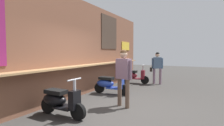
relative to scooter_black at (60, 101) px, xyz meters
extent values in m
plane|color=#383533|center=(1.29, -1.08, -0.39)|extent=(33.67, 33.67, 0.00)
cube|color=brown|center=(1.29, 0.94, 1.35)|extent=(12.03, 0.25, 3.48)
cube|color=#A87F51|center=(1.29, 0.64, 0.72)|extent=(10.82, 0.36, 0.05)
cube|color=#423328|center=(4.08, 0.80, 2.12)|extent=(1.45, 0.02, 1.53)
cube|color=gold|center=(6.01, 0.80, 1.55)|extent=(1.04, 0.03, 0.46)
ellipsoid|color=black|center=(0.00, 0.17, 0.01)|extent=(0.39, 0.71, 0.30)
cube|color=black|center=(0.00, 0.12, 0.21)|extent=(0.31, 0.55, 0.10)
cube|color=black|center=(0.00, -0.18, -0.14)|extent=(0.39, 0.51, 0.04)
cube|color=black|center=(-0.01, -0.48, 0.08)|extent=(0.28, 0.16, 0.44)
cylinder|color=#B7B7BC|center=(-0.01, -0.48, 0.21)|extent=(0.07, 0.07, 0.70)
cylinder|color=#B7B7BC|center=(-0.01, -0.48, 0.56)|extent=(0.46, 0.04, 0.04)
cylinder|color=black|center=(-0.01, -0.58, -0.19)|extent=(0.11, 0.40, 0.40)
cylinder|color=black|center=(0.01, 0.42, -0.19)|extent=(0.11, 0.40, 0.40)
ellipsoid|color=#233D9E|center=(2.56, 0.17, 0.01)|extent=(0.42, 0.72, 0.30)
cube|color=black|center=(2.57, 0.12, 0.21)|extent=(0.33, 0.57, 0.10)
cube|color=#233D9E|center=(2.59, -0.18, -0.14)|extent=(0.41, 0.52, 0.04)
cube|color=#233D9E|center=(2.61, -0.48, 0.08)|extent=(0.29, 0.18, 0.44)
cylinder|color=#B7B7BC|center=(2.61, -0.48, 0.21)|extent=(0.07, 0.07, 0.70)
cylinder|color=#B7B7BC|center=(2.61, -0.48, 0.56)|extent=(0.46, 0.06, 0.04)
cylinder|color=black|center=(2.61, -0.58, -0.19)|extent=(0.12, 0.41, 0.40)
cylinder|color=black|center=(2.55, 0.42, -0.19)|extent=(0.12, 0.41, 0.40)
ellipsoid|color=maroon|center=(5.20, 0.17, 0.01)|extent=(0.42, 0.72, 0.30)
cube|color=black|center=(5.21, 0.12, 0.21)|extent=(0.34, 0.57, 0.10)
cube|color=maroon|center=(5.23, -0.18, -0.14)|extent=(0.41, 0.52, 0.04)
cube|color=maroon|center=(5.25, -0.48, 0.08)|extent=(0.29, 0.18, 0.44)
cylinder|color=#B7B7BC|center=(5.25, -0.48, 0.21)|extent=(0.07, 0.07, 0.70)
cylinder|color=#B7B7BC|center=(5.25, -0.48, 0.56)|extent=(0.46, 0.07, 0.04)
cylinder|color=black|center=(5.25, -0.58, -0.19)|extent=(0.13, 0.41, 0.40)
cylinder|color=black|center=(5.19, 0.42, -0.19)|extent=(0.13, 0.41, 0.40)
cylinder|color=gray|center=(5.52, -1.28, 0.00)|extent=(0.12, 0.12, 0.79)
cylinder|color=gray|center=(5.52, -0.97, 0.00)|extent=(0.12, 0.12, 0.79)
cube|color=slate|center=(5.52, -1.13, 0.68)|extent=(0.32, 0.44, 0.56)
sphere|color=beige|center=(5.52, -1.13, 1.07)|extent=(0.21, 0.21, 0.21)
sphere|color=black|center=(5.52, -1.13, 1.11)|extent=(0.20, 0.20, 0.20)
cylinder|color=slate|center=(5.60, -1.35, 0.65)|extent=(0.08, 0.08, 0.52)
cylinder|color=slate|center=(5.45, -0.90, 0.65)|extent=(0.08, 0.08, 0.52)
cube|color=black|center=(5.41, -0.84, 0.34)|extent=(0.28, 0.18, 0.20)
cylinder|color=brown|center=(1.45, -0.96, 0.02)|extent=(0.12, 0.12, 0.82)
cylinder|color=brown|center=(1.35, -1.25, 0.02)|extent=(0.12, 0.12, 0.82)
cube|color=gray|center=(1.40, -1.11, 0.72)|extent=(0.28, 0.44, 0.58)
sphere|color=tan|center=(1.40, -1.11, 1.14)|extent=(0.22, 0.22, 0.22)
sphere|color=#472D19|center=(1.40, -1.11, 1.18)|extent=(0.20, 0.20, 0.20)
cylinder|color=gray|center=(1.45, -0.87, 0.70)|extent=(0.08, 0.08, 0.55)
cylinder|color=gray|center=(1.35, -1.35, 0.70)|extent=(0.08, 0.08, 0.55)
camera|label=1|loc=(-3.15, -3.12, 1.19)|focal=27.85mm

